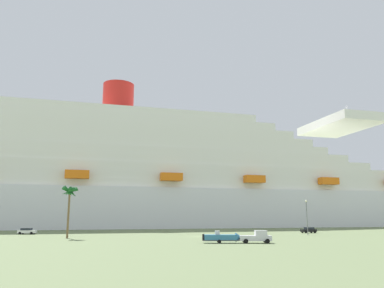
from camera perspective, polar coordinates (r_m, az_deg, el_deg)
name	(u,v)px	position (r m, az deg, el deg)	size (l,w,h in m)	color
ground_plane	(182,231)	(119.51, -1.46, -12.94)	(600.00, 600.00, 0.00)	#66754C
cruise_ship	(197,184)	(160.40, 0.70, -6.00)	(280.49, 61.99, 65.92)	white
pickup_truck	(257,237)	(70.14, 9.66, -13.58)	(5.85, 3.00, 2.20)	silver
small_boat_on_trailer	(224,237)	(69.45, 4.84, -13.79)	(7.93, 2.81, 2.15)	#595960
palm_tree	(70,194)	(87.24, -17.86, -7.17)	(3.67, 3.72, 11.20)	brown
street_lamp	(307,212)	(100.33, 16.81, -9.77)	(0.56, 0.56, 8.61)	slate
parked_car_black_coupe	(309,230)	(112.64, 17.08, -12.21)	(4.36, 2.34, 1.58)	black
parked_car_white_van	(27,231)	(108.94, -23.50, -11.87)	(4.61, 2.52, 1.58)	white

